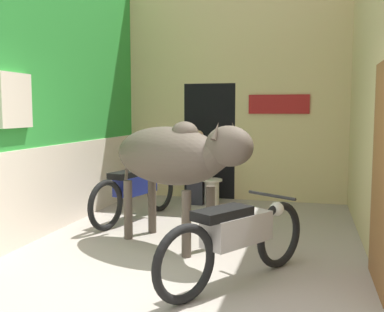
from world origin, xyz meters
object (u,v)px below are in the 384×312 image
(cow, at_px, (174,156))
(shopkeeper_seated, at_px, (197,165))
(motorcycle_near, at_px, (237,236))
(plastic_stool, at_px, (212,191))
(motorcycle_far, at_px, (135,190))

(cow, relative_size, shopkeeper_seated, 1.62)
(cow, distance_m, motorcycle_near, 1.51)
(shopkeeper_seated, bearing_deg, plastic_stool, -11.56)
(motorcycle_near, xyz_separation_m, shopkeeper_seated, (-1.27, 3.53, 0.23))
(cow, bearing_deg, motorcycle_far, 130.85)
(motorcycle_near, xyz_separation_m, plastic_stool, (-0.99, 3.47, -0.22))
(cow, relative_size, plastic_stool, 4.64)
(motorcycle_near, height_order, shopkeeper_seated, shopkeeper_seated)
(plastic_stool, bearing_deg, shopkeeper_seated, 168.44)
(shopkeeper_seated, relative_size, plastic_stool, 2.87)
(motorcycle_near, bearing_deg, motorcycle_far, 131.67)
(plastic_stool, bearing_deg, cow, -88.39)
(motorcycle_far, xyz_separation_m, shopkeeper_seated, (0.59, 1.43, 0.23))
(cow, xyz_separation_m, plastic_stool, (-0.07, 2.47, -0.86))
(motorcycle_far, height_order, shopkeeper_seated, shopkeeper_seated)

